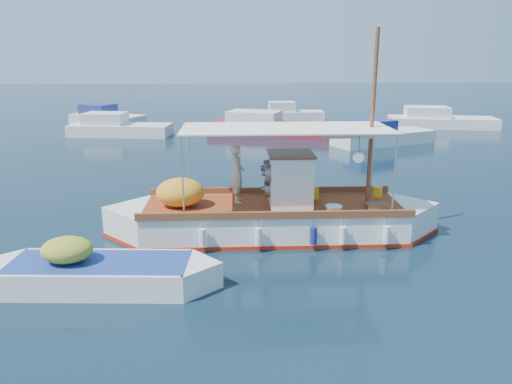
{
  "coord_description": "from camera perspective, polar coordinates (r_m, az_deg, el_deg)",
  "views": [
    {
      "loc": [
        -1.78,
        -15.31,
        5.72
      ],
      "look_at": [
        -1.17,
        0.0,
        1.4
      ],
      "focal_mm": 35.0,
      "sensor_mm": 36.0,
      "label": 1
    }
  ],
  "objects": [
    {
      "name": "bg_boat_nw",
      "position": [
        36.71,
        -15.56,
        6.99
      ],
      "size": [
        7.21,
        3.2,
        1.8
      ],
      "rotation": [
        0.0,
        0.0,
        -0.12
      ],
      "color": "silver",
      "rests_on": "ground"
    },
    {
      "name": "ground",
      "position": [
        16.44,
        4.08,
        -4.65
      ],
      "size": [
        160.0,
        160.0,
        0.0
      ],
      "primitive_type": "plane",
      "color": "black",
      "rests_on": "ground"
    },
    {
      "name": "dinghy",
      "position": [
        13.28,
        -17.62,
        -9.04
      ],
      "size": [
        6.17,
        1.98,
        1.51
      ],
      "rotation": [
        0.0,
        0.0,
        -0.05
      ],
      "color": "white",
      "rests_on": "ground"
    },
    {
      "name": "bg_boat_far_w",
      "position": [
        42.88,
        -16.81,
        8.08
      ],
      "size": [
        6.55,
        4.87,
        1.8
      ],
      "rotation": [
        0.0,
        0.0,
        -0.47
      ],
      "color": "silver",
      "rests_on": "ground"
    },
    {
      "name": "bg_boat_far_n",
      "position": [
        43.47,
        3.81,
        8.81
      ],
      "size": [
        5.51,
        2.07,
        1.8
      ],
      "rotation": [
        0.0,
        0.0,
        0.01
      ],
      "color": "silver",
      "rests_on": "ground"
    },
    {
      "name": "bg_boat_n",
      "position": [
        36.17,
        1.4,
        7.43
      ],
      "size": [
        9.43,
        5.8,
        1.8
      ],
      "rotation": [
        0.0,
        0.0,
        -0.36
      ],
      "color": "maroon",
      "rests_on": "ground"
    },
    {
      "name": "fishing_caique",
      "position": [
        16.12,
        1.7,
        -2.84
      ],
      "size": [
        10.88,
        3.08,
        6.64
      ],
      "rotation": [
        0.0,
        0.0,
        0.0
      ],
      "color": "white",
      "rests_on": "ground"
    },
    {
      "name": "bg_boat_e",
      "position": [
        41.82,
        20.16,
        7.61
      ],
      "size": [
        8.38,
        3.92,
        1.8
      ],
      "rotation": [
        0.0,
        0.0,
        -0.17
      ],
      "color": "silver",
      "rests_on": "ground"
    },
    {
      "name": "bg_boat_ne",
      "position": [
        32.98,
        14.06,
        6.16
      ],
      "size": [
        7.05,
        4.69,
        1.8
      ],
      "rotation": [
        0.0,
        0.0,
        0.41
      ],
      "color": "silver",
      "rests_on": "ground"
    }
  ]
}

